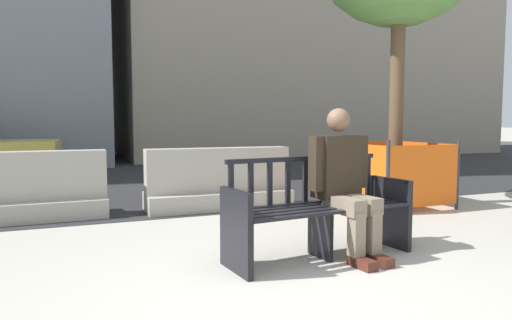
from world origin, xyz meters
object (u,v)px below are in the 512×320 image
Objects in this scene: seated_person at (343,179)px; jersey_barrier_centre at (219,184)px; street_bench at (319,213)px; construction_fence at (395,172)px; jersey_barrier_left at (20,193)px.

jersey_barrier_centre is (-0.35, 2.59, -0.35)m from seated_person.
construction_fence reaches higher than street_bench.
construction_fence is at bearing -16.85° from jersey_barrier_centre.
street_bench is 0.37m from seated_person.
construction_fence reaches higher than jersey_barrier_centre.
street_bench is 0.86× the size of jersey_barrier_centre.
jersey_barrier_centre is 1.65× the size of construction_fence.
street_bench reaches higher than jersey_barrier_left.
jersey_barrier_centre is at bearing 92.62° from street_bench.
seated_person reaches higher than construction_fence.
jersey_barrier_centre is 1.00× the size of jersey_barrier_left.
seated_person is at bearing -82.41° from jersey_barrier_centre.
jersey_barrier_centre and jersey_barrier_left have the same top height.
street_bench is at bearing 171.77° from seated_person.
jersey_barrier_left is at bearing 134.01° from street_bench.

